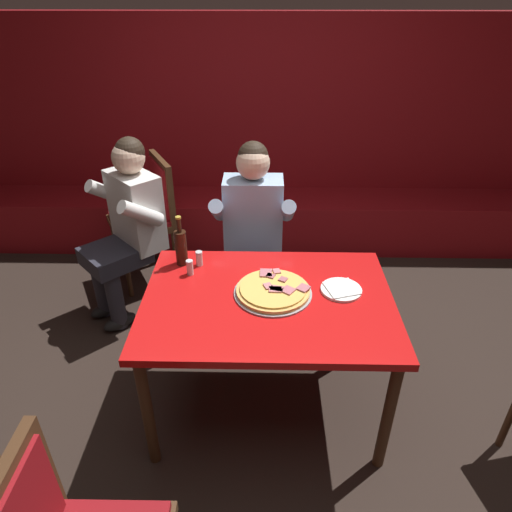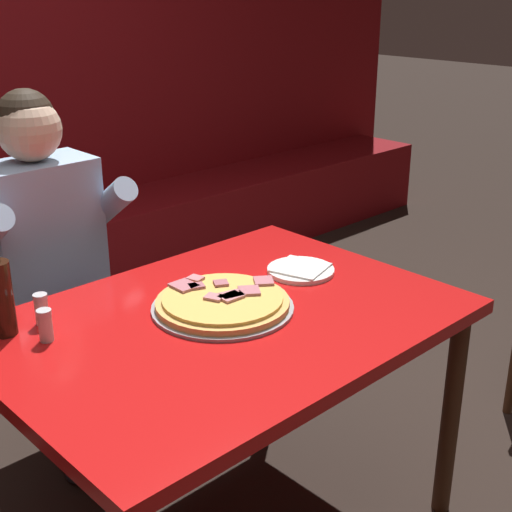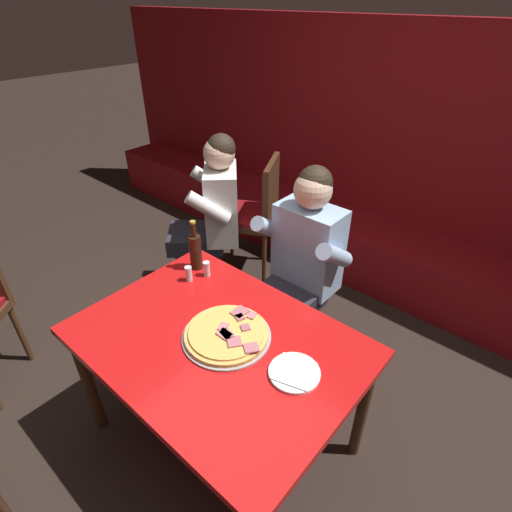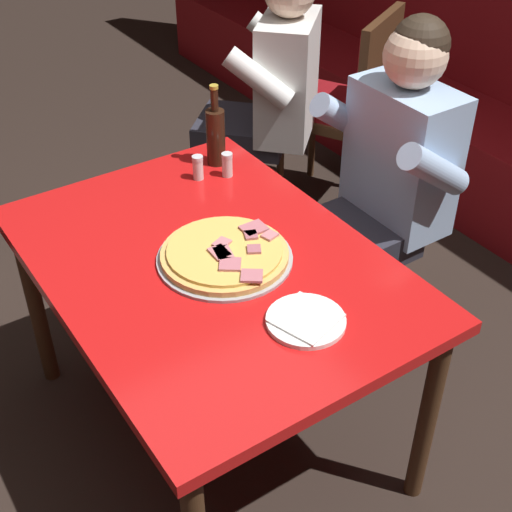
{
  "view_description": "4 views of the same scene",
  "coord_description": "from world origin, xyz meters",
  "px_view_note": "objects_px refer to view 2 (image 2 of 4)",
  "views": [
    {
      "loc": [
        -0.02,
        -1.84,
        2.11
      ],
      "look_at": [
        -0.07,
        0.28,
        0.82
      ],
      "focal_mm": 32.0,
      "sensor_mm": 36.0,
      "label": 1
    },
    {
      "loc": [
        -1.14,
        -1.32,
        1.61
      ],
      "look_at": [
        0.14,
        0.02,
        0.88
      ],
      "focal_mm": 50.0,
      "sensor_mm": 36.0,
      "label": 2
    },
    {
      "loc": [
        0.96,
        -0.85,
        2.02
      ],
      "look_at": [
        -0.06,
        0.34,
        0.99
      ],
      "focal_mm": 28.0,
      "sensor_mm": 36.0,
      "label": 3
    },
    {
      "loc": [
        1.45,
        -0.81,
        1.99
      ],
      "look_at": [
        0.2,
        0.03,
        0.87
      ],
      "focal_mm": 50.0,
      "sensor_mm": 36.0,
      "label": 4
    }
  ],
  "objects_px": {
    "diner_seated_blue_shirt": "(56,263)",
    "main_dining_table": "(225,342)",
    "plate_white_paper": "(301,270)",
    "beer_bottle": "(0,295)",
    "shaker_red_pepper_flakes": "(46,327)",
    "shaker_oregano": "(42,311)",
    "pizza": "(223,303)"
  },
  "relations": [
    {
      "from": "pizza",
      "to": "diner_seated_blue_shirt",
      "type": "relative_size",
      "value": 0.31
    },
    {
      "from": "plate_white_paper",
      "to": "shaker_oregano",
      "type": "height_order",
      "value": "shaker_oregano"
    },
    {
      "from": "pizza",
      "to": "plate_white_paper",
      "type": "height_order",
      "value": "pizza"
    },
    {
      "from": "pizza",
      "to": "shaker_oregano",
      "type": "bearing_deg",
      "value": 147.31
    },
    {
      "from": "shaker_red_pepper_flakes",
      "to": "shaker_oregano",
      "type": "relative_size",
      "value": 1.0
    },
    {
      "from": "pizza",
      "to": "shaker_red_pepper_flakes",
      "type": "height_order",
      "value": "shaker_red_pepper_flakes"
    },
    {
      "from": "beer_bottle",
      "to": "shaker_oregano",
      "type": "xyz_separation_m",
      "value": [
        0.1,
        -0.02,
        -0.07
      ]
    },
    {
      "from": "diner_seated_blue_shirt",
      "to": "shaker_red_pepper_flakes",
      "type": "bearing_deg",
      "value": -120.51
    },
    {
      "from": "pizza",
      "to": "beer_bottle",
      "type": "bearing_deg",
      "value": 151.28
    },
    {
      "from": "shaker_red_pepper_flakes",
      "to": "shaker_oregano",
      "type": "xyz_separation_m",
      "value": [
        0.04,
        0.09,
        0.0
      ]
    },
    {
      "from": "main_dining_table",
      "to": "plate_white_paper",
      "type": "xyz_separation_m",
      "value": [
        0.37,
        0.07,
        0.09
      ]
    },
    {
      "from": "beer_bottle",
      "to": "diner_seated_blue_shirt",
      "type": "bearing_deg",
      "value": 48.95
    },
    {
      "from": "main_dining_table",
      "to": "plate_white_paper",
      "type": "relative_size",
      "value": 5.98
    },
    {
      "from": "beer_bottle",
      "to": "shaker_oregano",
      "type": "relative_size",
      "value": 3.4
    },
    {
      "from": "pizza",
      "to": "plate_white_paper",
      "type": "distance_m",
      "value": 0.35
    },
    {
      "from": "shaker_red_pepper_flakes",
      "to": "main_dining_table",
      "type": "bearing_deg",
      "value": -26.16
    },
    {
      "from": "diner_seated_blue_shirt",
      "to": "main_dining_table",
      "type": "bearing_deg",
      "value": -82.74
    },
    {
      "from": "shaker_red_pepper_flakes",
      "to": "beer_bottle",
      "type": "bearing_deg",
      "value": 118.78
    },
    {
      "from": "main_dining_table",
      "to": "shaker_oregano",
      "type": "xyz_separation_m",
      "value": [
        -0.38,
        0.3,
        0.12
      ]
    },
    {
      "from": "shaker_oregano",
      "to": "diner_seated_blue_shirt",
      "type": "distance_m",
      "value": 0.54
    },
    {
      "from": "plate_white_paper",
      "to": "shaker_oregano",
      "type": "relative_size",
      "value": 2.44
    },
    {
      "from": "beer_bottle",
      "to": "shaker_red_pepper_flakes",
      "type": "xyz_separation_m",
      "value": [
        0.06,
        -0.11,
        -0.07
      ]
    },
    {
      "from": "shaker_oregano",
      "to": "diner_seated_blue_shirt",
      "type": "height_order",
      "value": "diner_seated_blue_shirt"
    },
    {
      "from": "main_dining_table",
      "to": "shaker_red_pepper_flakes",
      "type": "distance_m",
      "value": 0.48
    },
    {
      "from": "shaker_oregano",
      "to": "diner_seated_blue_shirt",
      "type": "xyz_separation_m",
      "value": [
        0.28,
        0.46,
        -0.08
      ]
    },
    {
      "from": "pizza",
      "to": "shaker_red_pepper_flakes",
      "type": "xyz_separation_m",
      "value": [
        -0.45,
        0.17,
        0.02
      ]
    },
    {
      "from": "diner_seated_blue_shirt",
      "to": "pizza",
      "type": "bearing_deg",
      "value": -80.37
    },
    {
      "from": "main_dining_table",
      "to": "shaker_red_pepper_flakes",
      "type": "height_order",
      "value": "shaker_red_pepper_flakes"
    },
    {
      "from": "plate_white_paper",
      "to": "beer_bottle",
      "type": "distance_m",
      "value": 0.89
    },
    {
      "from": "plate_white_paper",
      "to": "beer_bottle",
      "type": "bearing_deg",
      "value": 163.86
    },
    {
      "from": "beer_bottle",
      "to": "shaker_oregano",
      "type": "height_order",
      "value": "beer_bottle"
    },
    {
      "from": "beer_bottle",
      "to": "diner_seated_blue_shirt",
      "type": "relative_size",
      "value": 0.23
    }
  ]
}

